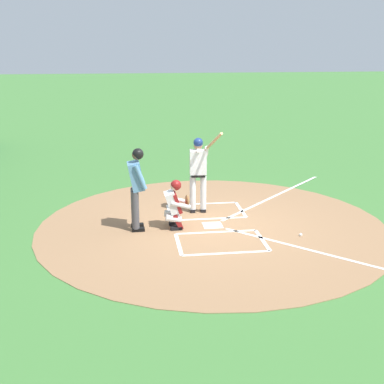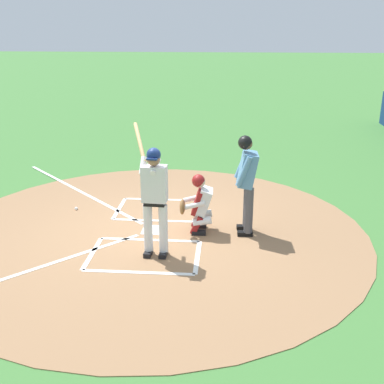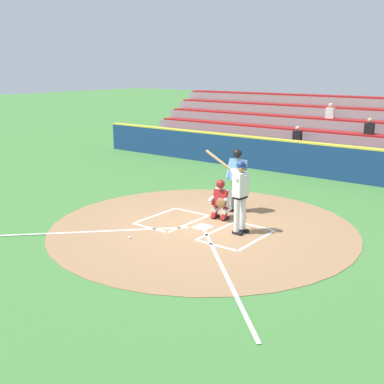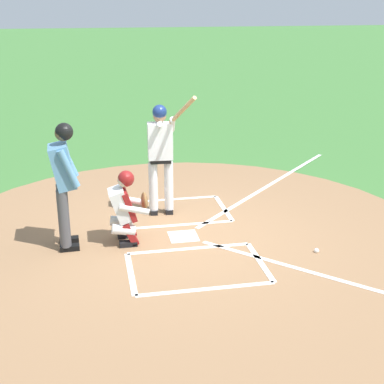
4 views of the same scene
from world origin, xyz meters
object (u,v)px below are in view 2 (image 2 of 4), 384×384
object	(u,v)px
batter	(154,194)
plate_umpire	(247,178)
catcher	(199,203)
baseball	(76,209)

from	to	relation	value
batter	plate_umpire	bearing A→B (deg)	-56.36
batter	catcher	size ratio (longest dim) A/B	1.88
plate_umpire	baseball	size ratio (longest dim) A/B	25.20
batter	baseball	world-z (taller)	batter
catcher	plate_umpire	xyz separation A→B (m)	(0.01, -0.86, 0.49)
batter	plate_umpire	distance (m)	1.84
plate_umpire	catcher	bearing A→B (deg)	90.75
catcher	baseball	distance (m)	2.85
baseball	batter	bearing A→B (deg)	-133.97
batter	plate_umpire	xyz separation A→B (m)	(1.02, -1.53, -0.02)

